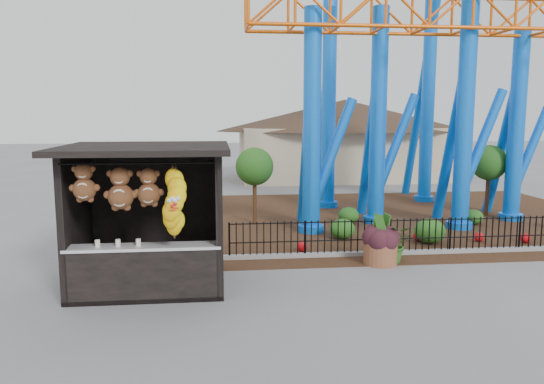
{
  "coord_description": "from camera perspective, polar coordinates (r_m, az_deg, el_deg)",
  "views": [
    {
      "loc": [
        -1.53,
        -10.48,
        3.78
      ],
      "look_at": [
        -0.24,
        1.5,
        2.0
      ],
      "focal_mm": 35.0,
      "sensor_mm": 36.0,
      "label": 1
    }
  ],
  "objects": [
    {
      "name": "picket_fence",
      "position": [
        15.29,
        18.97,
        -4.45
      ],
      "size": [
        12.2,
        0.06,
        1.0
      ],
      "primitive_type": null,
      "color": "black",
      "rests_on": "ground"
    },
    {
      "name": "landscaping",
      "position": [
        17.32,
        15.62,
        -3.44
      ],
      "size": [
        9.41,
        4.07,
        0.72
      ],
      "color": "#225118",
      "rests_on": "mulch_bed"
    },
    {
      "name": "terracotta_planter",
      "position": [
        13.79,
        11.56,
        -6.47
      ],
      "size": [
        1.0,
        1.0,
        0.56
      ],
      "primitive_type": "cylinder",
      "rotation": [
        0.0,
        0.0,
        -0.19
      ],
      "color": "brown",
      "rests_on": "ground"
    },
    {
      "name": "potted_plant",
      "position": [
        13.95,
        12.97,
        -5.41
      ],
      "size": [
        1.11,
        1.04,
        1.0
      ],
      "primitive_type": "imported",
      "rotation": [
        0.0,
        0.0,
        -0.34
      ],
      "color": "#294D16",
      "rests_on": "ground"
    },
    {
      "name": "planter_foliage",
      "position": [
        13.65,
        11.64,
        -4.02
      ],
      "size": [
        0.7,
        0.7,
        0.64
      ],
      "primitive_type": "ellipsoid",
      "color": "black",
      "rests_on": "terracotta_planter"
    },
    {
      "name": "ground",
      "position": [
        11.24,
        2.1,
        -11.25
      ],
      "size": [
        120.0,
        120.0,
        0.0
      ],
      "primitive_type": "plane",
      "color": "slate",
      "rests_on": "ground"
    },
    {
      "name": "prize_booth",
      "position": [
        11.68,
        -13.23,
        -2.87
      ],
      "size": [
        3.5,
        3.4,
        3.12
      ],
      "color": "black",
      "rests_on": "ground"
    },
    {
      "name": "roller_coaster",
      "position": [
        20.03,
        13.84,
        15.81
      ],
      "size": [
        11.0,
        6.37,
        10.82
      ],
      "color": "blue",
      "rests_on": "ground"
    },
    {
      "name": "mulch_bed",
      "position": [
        19.65,
        10.35,
        -2.8
      ],
      "size": [
        18.0,
        12.0,
        0.02
      ],
      "primitive_type": "cube",
      "color": "#331E11",
      "rests_on": "ground"
    },
    {
      "name": "pavilion",
      "position": [
        31.4,
        7.8,
        7.02
      ],
      "size": [
        15.0,
        15.0,
        4.8
      ],
      "color": "#BFAD8C",
      "rests_on": "ground"
    },
    {
      "name": "curb",
      "position": [
        15.04,
        15.76,
        -6.24
      ],
      "size": [
        18.0,
        0.18,
        0.12
      ],
      "primitive_type": "cube",
      "color": "gray",
      "rests_on": "ground"
    }
  ]
}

